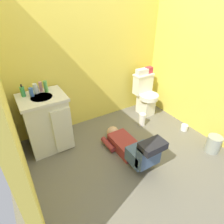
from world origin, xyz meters
name	(u,v)px	position (x,y,z in m)	size (l,w,h in m)	color
ground_plane	(125,150)	(0.00, 0.00, -0.02)	(3.08, 2.97, 0.04)	#666254
wall_back	(90,52)	(0.00, 1.02, 1.20)	(2.74, 0.08, 2.40)	#E2CD4E
wall_left	(0,99)	(-1.33, 0.00, 1.20)	(0.08, 1.97, 2.40)	#E2CD4E
wall_right	(202,55)	(1.33, 0.00, 1.20)	(0.08, 1.97, 2.40)	#E2CD4E
toilet	(145,95)	(0.91, 0.68, 0.37)	(0.36, 0.46, 0.75)	silver
vanity_cabinet	(47,122)	(-0.89, 0.66, 0.42)	(0.60, 0.53, 0.82)	beige
faucet	(38,89)	(-0.90, 0.81, 0.87)	(0.02, 0.02, 0.10)	silver
person_plumber	(132,147)	(0.00, -0.18, 0.18)	(0.39, 1.06, 0.52)	maroon
tissue_box	(142,72)	(0.87, 0.77, 0.80)	(0.22, 0.11, 0.10)	silver
toiletry_bag	(149,70)	(1.02, 0.77, 0.81)	(0.12, 0.09, 0.11)	#B22D3F
soap_dispenser	(23,92)	(-1.09, 0.79, 0.89)	(0.06, 0.06, 0.17)	#35924D
bottle_blue	(31,92)	(-0.99, 0.74, 0.88)	(0.05, 0.05, 0.12)	#3963BB
bottle_clear	(35,89)	(-0.93, 0.80, 0.89)	(0.06, 0.06, 0.14)	silver
bottle_pink	(41,87)	(-0.85, 0.82, 0.89)	(0.04, 0.04, 0.14)	#D28B97
bottle_green	(46,86)	(-0.80, 0.77, 0.90)	(0.05, 0.05, 0.16)	#52A053
trash_can	(213,144)	(1.07, -0.68, 0.13)	(0.20, 0.20, 0.26)	#969C8D
paper_towel_roll	(142,119)	(0.61, 0.36, 0.11)	(0.11, 0.11, 0.23)	white
toilet_paper_roll	(184,128)	(1.13, -0.13, 0.05)	(0.11, 0.11, 0.10)	white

